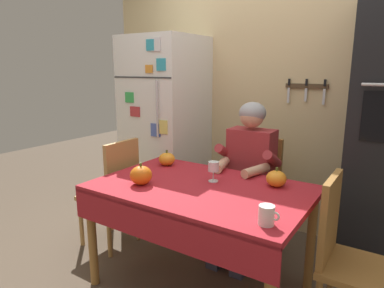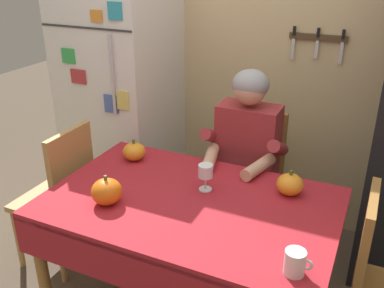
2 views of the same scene
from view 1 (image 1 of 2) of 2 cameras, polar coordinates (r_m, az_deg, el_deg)
The scene contains 12 objects.
back_wall_assembly at distance 3.24m, azimuth 14.19°, elevation 8.73°, with size 3.70×0.13×2.60m.
refrigerator at distance 3.42m, azimuth -4.45°, elevation 2.51°, with size 0.68×0.71×1.80m.
dining_table at distance 2.26m, azimuth 1.15°, elevation -9.21°, with size 1.40×0.90×0.74m.
chair_behind_person at distance 2.94m, azimuth 10.68°, elevation -7.18°, with size 0.40×0.40×0.93m.
seated_person at distance 2.71m, azimuth 9.32°, elevation -3.85°, with size 0.47×0.55×1.25m.
chair_left_side at distance 2.93m, azimuth -12.88°, elevation -7.37°, with size 0.40×0.40×0.93m.
chair_right_side at distance 2.12m, azimuth 24.53°, elevation -16.32°, with size 0.40×0.40×0.93m.
coffee_mug at distance 1.74m, azimuth 12.48°, elevation -11.62°, with size 0.11×0.08×0.10m.
wine_glass at distance 2.31m, azimuth 3.64°, elevation -3.98°, with size 0.07×0.07×0.14m.
pumpkin_large at distance 2.71m, azimuth -4.25°, elevation -2.53°, with size 0.13×0.13×0.12m.
pumpkin_medium at distance 2.29m, azimuth 14.01°, elevation -5.66°, with size 0.13×0.13×0.13m.
pumpkin_small at distance 2.28m, azimuth -8.58°, elevation -5.21°, with size 0.15×0.15×0.15m.
Camera 1 is at (1.11, -1.70, 1.49)m, focal length 31.68 mm.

